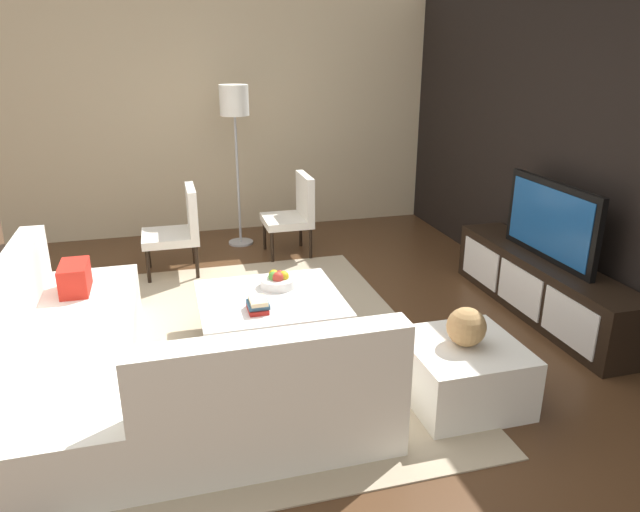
% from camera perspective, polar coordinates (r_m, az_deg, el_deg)
% --- Properties ---
extents(ground_plane, '(14.00, 14.00, 0.00)m').
position_cam_1_polar(ground_plane, '(4.46, -5.82, -9.10)').
color(ground_plane, '#4C301C').
extents(feature_wall_back, '(6.40, 0.12, 2.80)m').
position_cam_1_polar(feature_wall_back, '(5.13, 25.23, 9.57)').
color(feature_wall_back, black).
rests_on(feature_wall_back, ground).
extents(side_wall_left, '(0.12, 5.20, 2.80)m').
position_cam_1_polar(side_wall_left, '(7.15, -9.11, 13.59)').
color(side_wall_left, '#C6B28E').
rests_on(side_wall_left, ground).
extents(area_rug, '(3.44, 2.43, 0.01)m').
position_cam_1_polar(area_rug, '(4.55, -6.04, -8.45)').
color(area_rug, tan).
rests_on(area_rug, ground).
extents(media_console, '(2.06, 0.43, 0.50)m').
position_cam_1_polar(media_console, '(5.24, 20.85, -2.79)').
color(media_console, black).
rests_on(media_console, ground).
extents(television, '(1.12, 0.06, 0.64)m').
position_cam_1_polar(television, '(5.06, 21.64, 3.19)').
color(television, black).
rests_on(television, media_console).
extents(sectional_couch, '(2.44, 2.31, 0.81)m').
position_cam_1_polar(sectional_couch, '(3.85, -18.11, -10.40)').
color(sectional_couch, white).
rests_on(sectional_couch, ground).
extents(coffee_table, '(0.96, 1.06, 0.38)m').
position_cam_1_polar(coffee_table, '(4.47, -4.86, -6.10)').
color(coffee_table, black).
rests_on(coffee_table, ground).
extents(accent_chair_near, '(0.53, 0.54, 0.87)m').
position_cam_1_polar(accent_chair_near, '(5.90, -13.57, 2.89)').
color(accent_chair_near, black).
rests_on(accent_chair_near, ground).
extents(floor_lamp, '(0.31, 0.31, 1.77)m').
position_cam_1_polar(floor_lamp, '(6.49, -8.36, 13.83)').
color(floor_lamp, '#A5A5AA').
rests_on(floor_lamp, ground).
extents(ottoman, '(0.70, 0.70, 0.40)m').
position_cam_1_polar(ottoman, '(3.88, 13.73, -11.00)').
color(ottoman, white).
rests_on(ottoman, ground).
extents(fruit_bowl, '(0.28, 0.28, 0.13)m').
position_cam_1_polar(fruit_bowl, '(4.56, -4.14, -2.38)').
color(fruit_bowl, silver).
rests_on(fruit_bowl, coffee_table).
extents(accent_chair_far, '(0.53, 0.49, 0.87)m').
position_cam_1_polar(accent_chair_far, '(6.28, -2.47, 4.52)').
color(accent_chair_far, black).
rests_on(accent_chair_far, ground).
extents(decorative_ball, '(0.25, 0.25, 0.25)m').
position_cam_1_polar(decorative_ball, '(3.73, 14.13, -6.74)').
color(decorative_ball, '#AD8451').
rests_on(decorative_ball, ottoman).
extents(book_stack, '(0.20, 0.15, 0.09)m').
position_cam_1_polar(book_stack, '(4.17, -6.10, -4.80)').
color(book_stack, maroon).
rests_on(book_stack, coffee_table).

